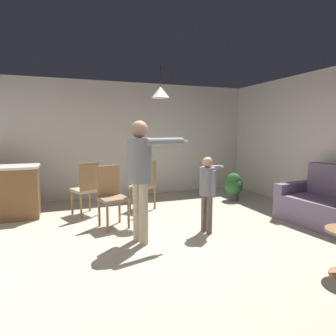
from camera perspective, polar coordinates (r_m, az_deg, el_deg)
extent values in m
plane|color=#B2A893|center=(4.23, 0.96, -14.42)|extent=(7.68, 7.68, 0.00)
cube|color=beige|center=(7.01, -8.66, 5.51)|extent=(6.40, 0.10, 2.70)
cube|color=slate|center=(5.39, 30.25, -8.10)|extent=(1.01, 1.53, 0.45)
cube|color=slate|center=(5.83, 23.60, -5.68)|extent=(0.86, 0.27, 0.63)
cylinder|color=olive|center=(6.14, 25.49, -7.88)|extent=(0.05, 0.05, 0.06)
cylinder|color=olive|center=(5.65, 21.40, -8.96)|extent=(0.05, 0.05, 0.06)
cube|color=brown|center=(5.92, -29.99, -4.47)|extent=(1.20, 0.60, 0.91)
cube|color=beige|center=(5.85, -30.29, 0.09)|extent=(1.26, 0.66, 0.04)
cylinder|color=tan|center=(4.18, -6.09, -8.46)|extent=(0.13, 0.13, 0.86)
cylinder|color=tan|center=(4.03, -4.84, -9.05)|extent=(0.13, 0.13, 0.86)
cylinder|color=slate|center=(3.97, -5.61, 1.53)|extent=(0.34, 0.34, 0.61)
sphere|color=#9E7556|center=(3.95, -5.69, 7.65)|extent=(0.23, 0.23, 0.23)
cylinder|color=slate|center=(4.14, -6.95, 1.33)|extent=(0.10, 0.10, 0.58)
cylinder|color=slate|center=(3.93, -0.56, 5.27)|extent=(0.58, 0.24, 0.10)
cube|color=white|center=(4.12, 3.10, 5.36)|extent=(0.13, 0.07, 0.04)
cylinder|color=#60564C|center=(4.58, 7.11, -8.79)|extent=(0.09, 0.09, 0.60)
cylinder|color=#60564C|center=(4.50, 8.21, -9.12)|extent=(0.09, 0.09, 0.60)
cylinder|color=slate|center=(4.43, 7.77, -2.61)|extent=(0.24, 0.24, 0.42)
sphere|color=tan|center=(4.38, 7.83, 1.15)|extent=(0.16, 0.16, 0.16)
cylinder|color=slate|center=(4.63, 8.40, 0.05)|extent=(0.40, 0.18, 0.07)
cube|color=white|center=(4.80, 10.34, 0.26)|extent=(0.13, 0.07, 0.04)
cylinder|color=slate|center=(4.33, 9.02, -3.14)|extent=(0.07, 0.07, 0.40)
cylinder|color=olive|center=(5.54, -4.40, -6.69)|extent=(0.04, 0.04, 0.45)
cylinder|color=olive|center=(5.84, -2.65, -5.92)|extent=(0.04, 0.04, 0.45)
cylinder|color=olive|center=(5.72, -7.56, -6.28)|extent=(0.04, 0.04, 0.45)
cylinder|color=olive|center=(6.02, -5.70, -5.56)|extent=(0.04, 0.04, 0.45)
cube|color=#997F60|center=(5.72, -5.11, -3.67)|extent=(0.59, 0.59, 0.05)
cube|color=olive|center=(5.58, -3.46, -1.07)|extent=(0.30, 0.29, 0.50)
cylinder|color=olive|center=(5.42, -16.85, -7.30)|extent=(0.04, 0.04, 0.45)
cylinder|color=olive|center=(5.59, -13.52, -6.76)|extent=(0.04, 0.04, 0.45)
cylinder|color=olive|center=(5.74, -18.46, -6.55)|extent=(0.04, 0.04, 0.45)
cylinder|color=olive|center=(5.89, -15.27, -6.07)|extent=(0.04, 0.04, 0.45)
cube|color=tan|center=(5.60, -16.12, -4.18)|extent=(0.55, 0.55, 0.05)
cube|color=olive|center=(5.39, -15.30, -1.63)|extent=(0.36, 0.18, 0.50)
cylinder|color=olive|center=(5.06, -9.59, -8.13)|extent=(0.04, 0.04, 0.45)
cylinder|color=olive|center=(4.94, -13.46, -8.65)|extent=(0.04, 0.04, 0.45)
cylinder|color=olive|center=(4.75, -7.81, -9.15)|extent=(0.04, 0.04, 0.45)
cylinder|color=olive|center=(4.61, -11.90, -9.75)|extent=(0.04, 0.04, 0.45)
cube|color=#7F664C|center=(4.77, -10.76, -6.02)|extent=(0.50, 0.50, 0.05)
cube|color=olive|center=(4.89, -11.70, -2.43)|extent=(0.38, 0.12, 0.50)
cylinder|color=#4C4742|center=(6.72, 12.79, -5.48)|extent=(0.24, 0.24, 0.19)
sphere|color=#2D6B33|center=(6.67, 12.85, -3.49)|extent=(0.41, 0.41, 0.41)
sphere|color=#2D6B33|center=(6.65, 12.88, -2.27)|extent=(0.31, 0.31, 0.31)
cone|color=silver|center=(5.27, -1.51, 14.79)|extent=(0.32, 0.32, 0.20)
cylinder|color=black|center=(5.32, -1.52, 17.68)|extent=(0.01, 0.01, 0.36)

